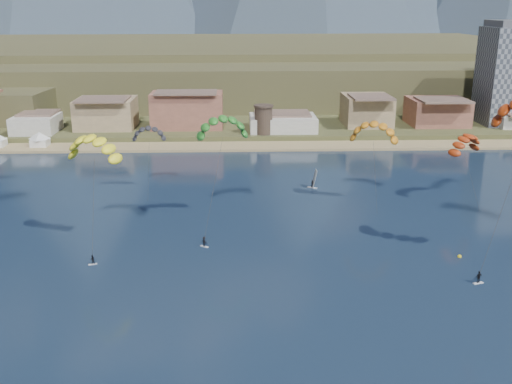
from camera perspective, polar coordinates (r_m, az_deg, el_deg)
ground at (r=69.77m, az=0.93°, el=-15.98°), size 2400.00×2400.00×0.00m
beach at (r=168.49m, az=-0.86°, el=4.45°), size 2200.00×12.00×0.90m
land at (r=619.26m, az=-1.71°, el=14.02°), size 2200.00×900.00×4.00m
foothills at (r=293.12m, az=3.11°, el=11.80°), size 940.00×210.00×18.00m
town at (r=186.33m, az=-13.48°, el=7.67°), size 400.00×24.00×12.00m
watchtower at (r=175.22m, az=0.73°, el=7.01°), size 5.82×5.82×8.60m
kitesurfer_yellow at (r=100.11m, az=-15.41°, el=4.47°), size 10.94×14.10×20.13m
kitesurfer_green at (r=105.64m, az=-3.26°, el=6.50°), size 10.31×15.61×22.01m
distant_kite_dark at (r=127.05m, az=-10.28°, el=5.80°), size 7.56×5.65×15.99m
distant_kite_orange at (r=119.32m, az=11.29°, el=6.04°), size 10.67×7.67×18.61m
distant_kite_red at (r=126.63m, az=19.50°, el=4.70°), size 9.31×8.52×15.81m
windsurfer at (r=130.78m, az=5.52°, el=0.95°), size 2.56×2.53×4.05m
buoy at (r=100.65m, az=18.98°, el=-5.89°), size 0.65×0.65×0.65m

